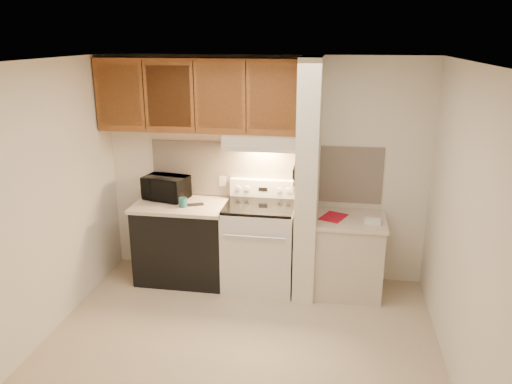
# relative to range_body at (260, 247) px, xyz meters

# --- Properties ---
(floor) EXTENTS (3.60, 3.60, 0.00)m
(floor) POSITION_rel_range_body_xyz_m (0.00, -1.16, -0.46)
(floor) COLOR #C7B293
(floor) RESTS_ON ground
(ceiling) EXTENTS (3.60, 3.60, 0.00)m
(ceiling) POSITION_rel_range_body_xyz_m (0.00, -1.16, 2.04)
(ceiling) COLOR white
(ceiling) RESTS_ON wall_back
(wall_back) EXTENTS (3.60, 2.50, 0.02)m
(wall_back) POSITION_rel_range_body_xyz_m (0.00, 0.34, 0.79)
(wall_back) COLOR #EFE4CE
(wall_back) RESTS_ON floor
(wall_left) EXTENTS (0.02, 3.00, 2.50)m
(wall_left) POSITION_rel_range_body_xyz_m (-1.80, -1.16, 0.79)
(wall_left) COLOR #EFE4CE
(wall_left) RESTS_ON floor
(wall_right) EXTENTS (0.02, 3.00, 2.50)m
(wall_right) POSITION_rel_range_body_xyz_m (1.80, -1.16, 0.79)
(wall_right) COLOR #EFE4CE
(wall_right) RESTS_ON floor
(backsplash) EXTENTS (2.60, 0.02, 0.63)m
(backsplash) POSITION_rel_range_body_xyz_m (0.00, 0.33, 0.78)
(backsplash) COLOR beige
(backsplash) RESTS_ON wall_back
(range_body) EXTENTS (0.76, 0.65, 0.92)m
(range_body) POSITION_rel_range_body_xyz_m (0.00, 0.00, 0.00)
(range_body) COLOR silver
(range_body) RESTS_ON floor
(oven_window) EXTENTS (0.50, 0.01, 0.30)m
(oven_window) POSITION_rel_range_body_xyz_m (0.00, -0.32, 0.04)
(oven_window) COLOR black
(oven_window) RESTS_ON range_body
(oven_handle) EXTENTS (0.65, 0.02, 0.02)m
(oven_handle) POSITION_rel_range_body_xyz_m (0.00, -0.35, 0.26)
(oven_handle) COLOR silver
(oven_handle) RESTS_ON range_body
(cooktop) EXTENTS (0.74, 0.64, 0.03)m
(cooktop) POSITION_rel_range_body_xyz_m (0.00, 0.00, 0.48)
(cooktop) COLOR black
(cooktop) RESTS_ON range_body
(range_backguard) EXTENTS (0.76, 0.08, 0.20)m
(range_backguard) POSITION_rel_range_body_xyz_m (0.00, 0.28, 0.59)
(range_backguard) COLOR silver
(range_backguard) RESTS_ON range_body
(range_display) EXTENTS (0.10, 0.01, 0.04)m
(range_display) POSITION_rel_range_body_xyz_m (0.00, 0.24, 0.59)
(range_display) COLOR black
(range_display) RESTS_ON range_backguard
(range_knob_left_outer) EXTENTS (0.05, 0.02, 0.05)m
(range_knob_left_outer) POSITION_rel_range_body_xyz_m (-0.28, 0.24, 0.59)
(range_knob_left_outer) COLOR silver
(range_knob_left_outer) RESTS_ON range_backguard
(range_knob_left_inner) EXTENTS (0.05, 0.02, 0.05)m
(range_knob_left_inner) POSITION_rel_range_body_xyz_m (-0.18, 0.24, 0.59)
(range_knob_left_inner) COLOR silver
(range_knob_left_inner) RESTS_ON range_backguard
(range_knob_right_inner) EXTENTS (0.05, 0.02, 0.05)m
(range_knob_right_inner) POSITION_rel_range_body_xyz_m (0.18, 0.24, 0.59)
(range_knob_right_inner) COLOR silver
(range_knob_right_inner) RESTS_ON range_backguard
(range_knob_right_outer) EXTENTS (0.05, 0.02, 0.05)m
(range_knob_right_outer) POSITION_rel_range_body_xyz_m (0.28, 0.24, 0.59)
(range_knob_right_outer) COLOR silver
(range_knob_right_outer) RESTS_ON range_backguard
(dishwasher_front) EXTENTS (1.00, 0.63, 0.87)m
(dishwasher_front) POSITION_rel_range_body_xyz_m (-0.88, 0.01, -0.03)
(dishwasher_front) COLOR black
(dishwasher_front) RESTS_ON floor
(left_countertop) EXTENTS (1.04, 0.67, 0.04)m
(left_countertop) POSITION_rel_range_body_xyz_m (-0.88, 0.01, 0.43)
(left_countertop) COLOR beige
(left_countertop) RESTS_ON dishwasher_front
(spoon_rest) EXTENTS (0.22, 0.15, 0.01)m
(spoon_rest) POSITION_rel_range_body_xyz_m (-0.73, -0.02, 0.46)
(spoon_rest) COLOR black
(spoon_rest) RESTS_ON left_countertop
(teal_jar) EXTENTS (0.12, 0.12, 0.10)m
(teal_jar) POSITION_rel_range_body_xyz_m (-0.83, -0.09, 0.50)
(teal_jar) COLOR #20575B
(teal_jar) RESTS_ON left_countertop
(outlet) EXTENTS (0.08, 0.01, 0.12)m
(outlet) POSITION_rel_range_body_xyz_m (-0.48, 0.32, 0.64)
(outlet) COLOR beige
(outlet) RESTS_ON backsplash
(microwave) EXTENTS (0.54, 0.42, 0.27)m
(microwave) POSITION_rel_range_body_xyz_m (-1.10, 0.15, 0.58)
(microwave) COLOR black
(microwave) RESTS_ON left_countertop
(partition_pillar) EXTENTS (0.22, 0.70, 2.50)m
(partition_pillar) POSITION_rel_range_body_xyz_m (0.51, -0.01, 0.79)
(partition_pillar) COLOR beige
(partition_pillar) RESTS_ON floor
(pillar_trim) EXTENTS (0.01, 0.70, 0.04)m
(pillar_trim) POSITION_rel_range_body_xyz_m (0.39, -0.01, 0.84)
(pillar_trim) COLOR brown
(pillar_trim) RESTS_ON partition_pillar
(knife_strip) EXTENTS (0.02, 0.42, 0.04)m
(knife_strip) POSITION_rel_range_body_xyz_m (0.39, -0.06, 0.86)
(knife_strip) COLOR black
(knife_strip) RESTS_ON partition_pillar
(knife_blade_a) EXTENTS (0.01, 0.03, 0.16)m
(knife_blade_a) POSITION_rel_range_body_xyz_m (0.38, -0.20, 0.76)
(knife_blade_a) COLOR silver
(knife_blade_a) RESTS_ON knife_strip
(knife_handle_a) EXTENTS (0.02, 0.02, 0.10)m
(knife_handle_a) POSITION_rel_range_body_xyz_m (0.38, -0.23, 0.91)
(knife_handle_a) COLOR black
(knife_handle_a) RESTS_ON knife_strip
(knife_blade_b) EXTENTS (0.01, 0.04, 0.18)m
(knife_blade_b) POSITION_rel_range_body_xyz_m (0.38, -0.12, 0.75)
(knife_blade_b) COLOR silver
(knife_blade_b) RESTS_ON knife_strip
(knife_handle_b) EXTENTS (0.02, 0.02, 0.10)m
(knife_handle_b) POSITION_rel_range_body_xyz_m (0.38, -0.13, 0.91)
(knife_handle_b) COLOR black
(knife_handle_b) RESTS_ON knife_strip
(knife_blade_c) EXTENTS (0.01, 0.04, 0.20)m
(knife_blade_c) POSITION_rel_range_body_xyz_m (0.38, -0.04, 0.74)
(knife_blade_c) COLOR silver
(knife_blade_c) RESTS_ON knife_strip
(knife_handle_c) EXTENTS (0.02, 0.02, 0.10)m
(knife_handle_c) POSITION_rel_range_body_xyz_m (0.38, -0.05, 0.91)
(knife_handle_c) COLOR black
(knife_handle_c) RESTS_ON knife_strip
(knife_blade_d) EXTENTS (0.01, 0.04, 0.16)m
(knife_blade_d) POSITION_rel_range_body_xyz_m (0.38, 0.03, 0.76)
(knife_blade_d) COLOR silver
(knife_blade_d) RESTS_ON knife_strip
(knife_handle_d) EXTENTS (0.02, 0.02, 0.10)m
(knife_handle_d) POSITION_rel_range_body_xyz_m (0.38, 0.03, 0.91)
(knife_handle_d) COLOR black
(knife_handle_d) RESTS_ON knife_strip
(knife_blade_e) EXTENTS (0.01, 0.04, 0.18)m
(knife_blade_e) POSITION_rel_range_body_xyz_m (0.38, 0.09, 0.75)
(knife_blade_e) COLOR silver
(knife_blade_e) RESTS_ON knife_strip
(knife_handle_e) EXTENTS (0.02, 0.02, 0.10)m
(knife_handle_e) POSITION_rel_range_body_xyz_m (0.38, 0.11, 0.91)
(knife_handle_e) COLOR black
(knife_handle_e) RESTS_ON knife_strip
(oven_mitt) EXTENTS (0.03, 0.09, 0.22)m
(oven_mitt) POSITION_rel_range_body_xyz_m (0.38, 0.17, 0.73)
(oven_mitt) COLOR slate
(oven_mitt) RESTS_ON partition_pillar
(right_cab_base) EXTENTS (0.70, 0.60, 0.81)m
(right_cab_base) POSITION_rel_range_body_xyz_m (0.97, -0.01, -0.06)
(right_cab_base) COLOR beige
(right_cab_base) RESTS_ON floor
(right_countertop) EXTENTS (0.74, 0.64, 0.04)m
(right_countertop) POSITION_rel_range_body_xyz_m (0.97, -0.01, 0.37)
(right_countertop) COLOR beige
(right_countertop) RESTS_ON right_cab_base
(red_folder) EXTENTS (0.32, 0.36, 0.01)m
(red_folder) POSITION_rel_range_body_xyz_m (0.79, 0.01, 0.40)
(red_folder) COLOR #B51023
(red_folder) RESTS_ON right_countertop
(white_box) EXTENTS (0.18, 0.13, 0.04)m
(white_box) POSITION_rel_range_body_xyz_m (1.19, -0.11, 0.41)
(white_box) COLOR white
(white_box) RESTS_ON right_countertop
(range_hood) EXTENTS (0.78, 0.44, 0.15)m
(range_hood) POSITION_rel_range_body_xyz_m (0.00, 0.12, 1.17)
(range_hood) COLOR beige
(range_hood) RESTS_ON upper_cabinets
(hood_lip) EXTENTS (0.78, 0.04, 0.06)m
(hood_lip) POSITION_rel_range_body_xyz_m (0.00, -0.08, 1.12)
(hood_lip) COLOR beige
(hood_lip) RESTS_ON range_hood
(upper_cabinets) EXTENTS (2.18, 0.33, 0.77)m
(upper_cabinets) POSITION_rel_range_body_xyz_m (-0.69, 0.17, 1.62)
(upper_cabinets) COLOR brown
(upper_cabinets) RESTS_ON wall_back
(cab_door_a) EXTENTS (0.46, 0.01, 0.63)m
(cab_door_a) POSITION_rel_range_body_xyz_m (-1.51, 0.01, 1.62)
(cab_door_a) COLOR brown
(cab_door_a) RESTS_ON upper_cabinets
(cab_gap_a) EXTENTS (0.01, 0.01, 0.73)m
(cab_gap_a) POSITION_rel_range_body_xyz_m (-1.23, 0.01, 1.62)
(cab_gap_a) COLOR black
(cab_gap_a) RESTS_ON upper_cabinets
(cab_door_b) EXTENTS (0.46, 0.01, 0.63)m
(cab_door_b) POSITION_rel_range_body_xyz_m (-0.96, 0.01, 1.62)
(cab_door_b) COLOR brown
(cab_door_b) RESTS_ON upper_cabinets
(cab_gap_b) EXTENTS (0.01, 0.01, 0.73)m
(cab_gap_b) POSITION_rel_range_body_xyz_m (-0.69, 0.01, 1.62)
(cab_gap_b) COLOR black
(cab_gap_b) RESTS_ON upper_cabinets
(cab_door_c) EXTENTS (0.46, 0.01, 0.63)m
(cab_door_c) POSITION_rel_range_body_xyz_m (-0.42, 0.01, 1.62)
(cab_door_c) COLOR brown
(cab_door_c) RESTS_ON upper_cabinets
(cab_gap_c) EXTENTS (0.01, 0.01, 0.73)m
(cab_gap_c) POSITION_rel_range_body_xyz_m (-0.14, 0.01, 1.62)
(cab_gap_c) COLOR black
(cab_gap_c) RESTS_ON upper_cabinets
(cab_door_d) EXTENTS (0.46, 0.01, 0.63)m
(cab_door_d) POSITION_rel_range_body_xyz_m (0.13, 0.01, 1.62)
(cab_door_d) COLOR brown
(cab_door_d) RESTS_ON upper_cabinets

